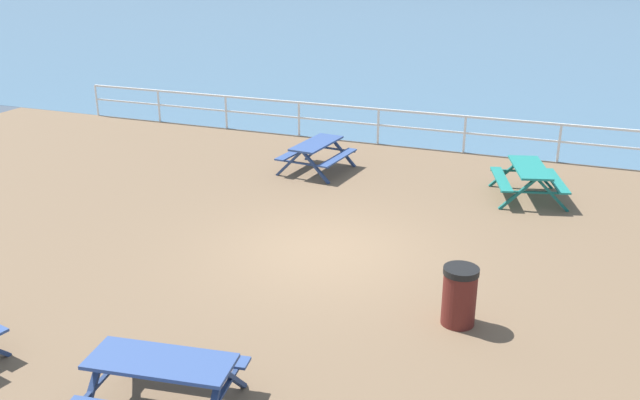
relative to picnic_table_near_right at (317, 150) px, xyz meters
The scene contains 7 objects.
ground_plane 5.07m from the picnic_table_near_right, 66.55° to the right, with size 30.00×24.00×0.20m, color brown.
sea_band 48.18m from the picnic_table_near_right, 87.62° to the left, with size 142.00×90.00×0.01m, color #476B84.
seaward_railing 3.73m from the picnic_table_near_right, 57.47° to the left, with size 23.07×0.07×1.08m.
picnic_table_near_right is the anchor object (origin of this frame).
picnic_table_mid_centre 5.34m from the picnic_table_near_right, ahead, with size 1.94×2.14×0.80m.
picnic_table_far_left 10.06m from the picnic_table_near_right, 79.24° to the right, with size 2.00×1.77×0.80m.
litter_bin 8.03m from the picnic_table_near_right, 52.58° to the right, with size 0.55×0.55×0.95m.
Camera 1 is at (4.24, -11.09, 5.44)m, focal length 37.94 mm.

